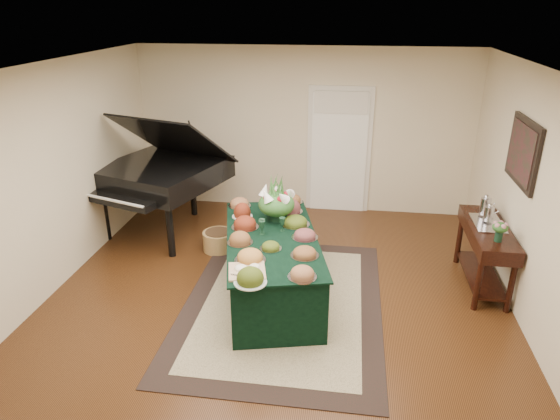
# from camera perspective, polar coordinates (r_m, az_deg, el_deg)

# --- Properties ---
(ground) EXTENTS (6.00, 6.00, 0.00)m
(ground) POSITION_cam_1_polar(r_m,az_deg,el_deg) (6.11, -0.41, -10.21)
(ground) COLOR black
(ground) RESTS_ON ground
(area_rug) EXTENTS (2.30, 3.22, 0.01)m
(area_rug) POSITION_cam_1_polar(r_m,az_deg,el_deg) (6.03, 0.33, -10.63)
(area_rug) COLOR black
(area_rug) RESTS_ON ground
(kitchen_doorway) EXTENTS (1.05, 0.07, 2.10)m
(kitchen_doorway) POSITION_cam_1_polar(r_m,az_deg,el_deg) (8.36, 6.75, 6.60)
(kitchen_doorway) COLOR silver
(kitchen_doorway) RESTS_ON ground
(buffet_table) EXTENTS (1.54, 2.39, 0.78)m
(buffet_table) POSITION_cam_1_polar(r_m,az_deg,el_deg) (6.03, -0.94, -6.33)
(buffet_table) COLOR black
(buffet_table) RESTS_ON ground
(food_platters) EXTENTS (1.33, 2.47, 0.15)m
(food_platters) POSITION_cam_1_polar(r_m,az_deg,el_deg) (5.85, -1.23, -2.51)
(food_platters) COLOR silver
(food_platters) RESTS_ON buffet_table
(cutting_board) EXTENTS (0.45, 0.45, 0.10)m
(cutting_board) POSITION_cam_1_polar(r_m,az_deg,el_deg) (5.12, -3.80, -6.68)
(cutting_board) COLOR tan
(cutting_board) RESTS_ON buffet_table
(green_goblets) EXTENTS (0.31, 0.21, 0.18)m
(green_goblets) POSITION_cam_1_polar(r_m,az_deg,el_deg) (5.91, -1.29, -1.82)
(green_goblets) COLOR black
(green_goblets) RESTS_ON buffet_table
(floral_centerpiece) EXTENTS (0.47, 0.47, 0.47)m
(floral_centerpiece) POSITION_cam_1_polar(r_m,az_deg,el_deg) (6.18, -0.40, 1.19)
(floral_centerpiece) COLOR black
(floral_centerpiece) RESTS_ON buffet_table
(grand_piano) EXTENTS (2.07, 2.19, 1.87)m
(grand_piano) POSITION_cam_1_polar(r_m,az_deg,el_deg) (7.69, -13.32, 4.15)
(grand_piano) COLOR black
(grand_piano) RESTS_ON ground
(wicker_basket) EXTENTS (0.44, 0.44, 0.28)m
(wicker_basket) POSITION_cam_1_polar(r_m,az_deg,el_deg) (7.25, -7.05, -3.52)
(wicker_basket) COLOR olive
(wicker_basket) RESTS_ON ground
(mahogany_sideboard) EXTENTS (0.45, 1.37, 0.81)m
(mahogany_sideboard) POSITION_cam_1_polar(r_m,az_deg,el_deg) (6.61, 22.54, -3.19)
(mahogany_sideboard) COLOR black
(mahogany_sideboard) RESTS_ON ground
(tea_service) EXTENTS (0.34, 0.58, 0.30)m
(tea_service) POSITION_cam_1_polar(r_m,az_deg,el_deg) (6.65, 22.59, -0.18)
(tea_service) COLOR silver
(tea_service) RESTS_ON mahogany_sideboard
(pink_bouquet) EXTENTS (0.19, 0.19, 0.25)m
(pink_bouquet) POSITION_cam_1_polar(r_m,az_deg,el_deg) (6.11, 23.85, -1.91)
(pink_bouquet) COLOR black
(pink_bouquet) RESTS_ON mahogany_sideboard
(wall_painting) EXTENTS (0.05, 0.95, 0.75)m
(wall_painting) POSITION_cam_1_polar(r_m,az_deg,el_deg) (6.30, 26.01, 5.96)
(wall_painting) COLOR black
(wall_painting) RESTS_ON ground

